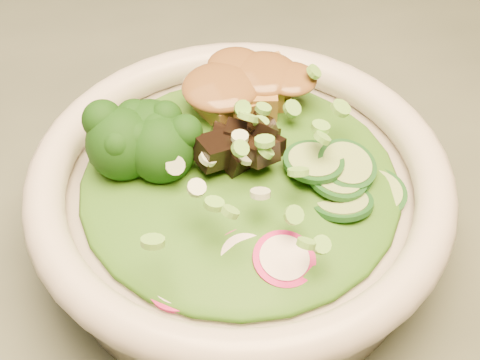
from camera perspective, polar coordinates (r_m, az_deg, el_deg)
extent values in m
cylinder|color=black|center=(1.20, 13.24, 3.77)|extent=(0.06, 0.06, 0.72)
cube|color=#556050|center=(0.59, -15.92, -2.23)|extent=(1.20, 0.80, 0.03)
cylinder|color=beige|center=(0.51, 0.00, -2.79)|extent=(0.27, 0.27, 0.06)
torus|color=beige|center=(0.48, 0.00, 0.17)|extent=(0.31, 0.31, 0.03)
ellipsoid|color=#175712|center=(0.48, 0.00, 0.08)|extent=(0.23, 0.23, 0.03)
ellipsoid|color=brown|center=(0.51, 0.06, 8.22)|extent=(0.08, 0.06, 0.02)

